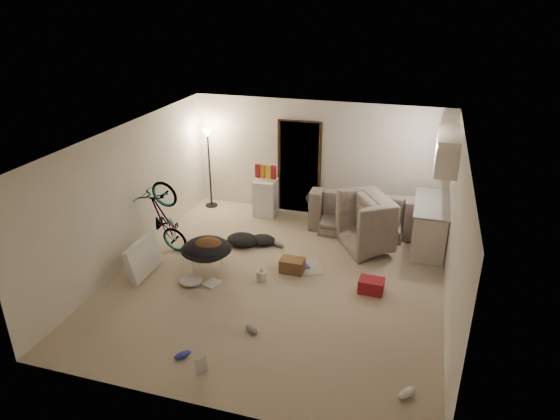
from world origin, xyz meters
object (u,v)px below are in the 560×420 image
(kitchen_counter, at_px, (429,226))
(tv_box, at_px, (144,257))
(armchair, at_px, (384,227))
(drink_case_a, at_px, (292,265))
(bicycle, at_px, (166,233))
(floor_lamp, at_px, (209,151))
(sofa, at_px, (363,214))
(juicer, at_px, (262,275))
(drink_case_b, at_px, (371,286))
(mini_fridge, at_px, (266,197))
(saucer_chair, at_px, (207,253))

(kitchen_counter, relative_size, tv_box, 1.61)
(armchair, relative_size, drink_case_a, 2.88)
(armchair, height_order, bicycle, bicycle)
(floor_lamp, bearing_deg, sofa, -3.26)
(juicer, bearing_deg, floor_lamp, 127.89)
(kitchen_counter, height_order, drink_case_b, kitchen_counter)
(bicycle, relative_size, mini_fridge, 1.89)
(saucer_chair, bearing_deg, drink_case_a, 17.32)
(bicycle, relative_size, drink_case_a, 3.64)
(tv_box, bearing_deg, armchair, 29.03)
(drink_case_b, height_order, juicer, juicer)
(bicycle, distance_m, juicer, 2.12)
(saucer_chair, relative_size, juicer, 3.47)
(floor_lamp, distance_m, armchair, 4.19)
(saucer_chair, height_order, tv_box, saucer_chair)
(mini_fridge, bearing_deg, juicer, -75.23)
(floor_lamp, relative_size, sofa, 0.84)
(kitchen_counter, height_order, tv_box, kitchen_counter)
(sofa, bearing_deg, drink_case_a, 64.64)
(armchair, distance_m, tv_box, 4.50)
(bicycle, bearing_deg, drink_case_b, -86.87)
(floor_lamp, distance_m, drink_case_a, 3.66)
(sofa, relative_size, armchair, 1.79)
(floor_lamp, relative_size, bicycle, 1.19)
(drink_case_b, bearing_deg, juicer, -172.20)
(sofa, bearing_deg, drink_case_b, 99.98)
(mini_fridge, bearing_deg, kitchen_counter, -10.93)
(mini_fridge, bearing_deg, armchair, -17.81)
(drink_case_a, bearing_deg, drink_case_b, -10.18)
(sofa, relative_size, saucer_chair, 2.42)
(saucer_chair, height_order, drink_case_b, saucer_chair)
(mini_fridge, distance_m, drink_case_b, 3.63)
(sofa, xyz_separation_m, saucer_chair, (-2.37, -2.56, 0.06))
(kitchen_counter, relative_size, drink_case_a, 3.60)
(drink_case_a, height_order, juicer, juicer)
(bicycle, relative_size, saucer_chair, 1.71)
(sofa, bearing_deg, saucer_chair, 45.87)
(tv_box, relative_size, drink_case_a, 2.23)
(saucer_chair, bearing_deg, mini_fridge, 85.58)
(bicycle, relative_size, drink_case_b, 3.77)
(armchair, bearing_deg, juicer, 104.57)
(armchair, height_order, drink_case_b, armchair)
(floor_lamp, relative_size, tv_box, 1.95)
(mini_fridge, height_order, drink_case_a, mini_fridge)
(saucer_chair, relative_size, tv_box, 0.95)
(mini_fridge, xyz_separation_m, saucer_chair, (-0.21, -2.66, -0.03))
(kitchen_counter, xyz_separation_m, armchair, (-0.83, -0.20, -0.05))
(mini_fridge, distance_m, tv_box, 3.25)
(armchair, relative_size, tv_box, 1.29)
(juicer, bearing_deg, saucer_chair, 179.93)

